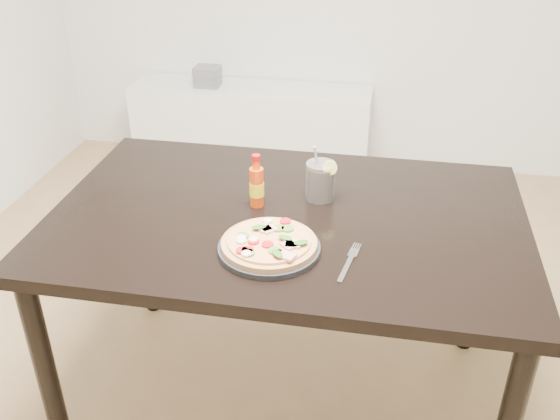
% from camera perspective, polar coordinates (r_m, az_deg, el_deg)
% --- Properties ---
extents(dining_table, '(1.40, 0.90, 0.75)m').
position_cam_1_polar(dining_table, '(1.89, 0.66, -2.51)').
color(dining_table, black).
rests_on(dining_table, ground).
extents(plate, '(0.28, 0.28, 0.02)m').
position_cam_1_polar(plate, '(1.68, -1.00, -3.52)').
color(plate, black).
rests_on(plate, dining_table).
extents(pizza, '(0.26, 0.26, 0.03)m').
position_cam_1_polar(pizza, '(1.66, -1.04, -2.98)').
color(pizza, tan).
rests_on(pizza, plate).
extents(hot_sauce_bottle, '(0.05, 0.05, 0.17)m').
position_cam_1_polar(hot_sauce_bottle, '(1.86, -2.15, 2.23)').
color(hot_sauce_bottle, '#D8410C').
rests_on(hot_sauce_bottle, dining_table).
extents(cola_cup, '(0.10, 0.09, 0.18)m').
position_cam_1_polar(cola_cup, '(1.91, 3.72, 2.60)').
color(cola_cup, black).
rests_on(cola_cup, dining_table).
extents(fork, '(0.05, 0.19, 0.00)m').
position_cam_1_polar(fork, '(1.65, 6.39, -4.64)').
color(fork, silver).
rests_on(fork, dining_table).
extents(media_console, '(1.40, 0.34, 0.50)m').
position_cam_1_polar(media_console, '(3.77, -2.61, 7.54)').
color(media_console, white).
rests_on(media_console, ground).
extents(cd_stack, '(0.14, 0.12, 0.11)m').
position_cam_1_polar(cd_stack, '(3.71, -6.64, 12.05)').
color(cd_stack, slate).
rests_on(cd_stack, media_console).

